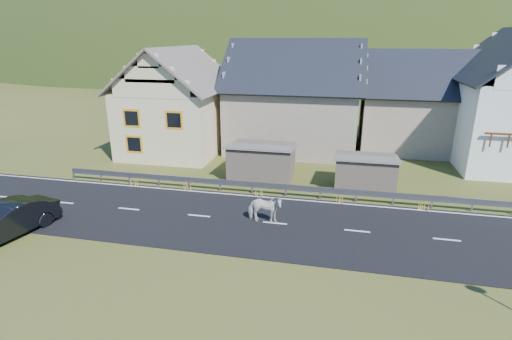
# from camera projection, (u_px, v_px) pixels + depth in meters

# --- Properties ---
(ground) EXTENTS (160.00, 160.00, 0.00)m
(ground) POSITION_uv_depth(u_px,v_px,m) (275.00, 224.00, 19.91)
(ground) COLOR #364414
(ground) RESTS_ON ground
(road) EXTENTS (60.00, 7.00, 0.04)m
(road) POSITION_uv_depth(u_px,v_px,m) (275.00, 223.00, 19.90)
(road) COLOR black
(road) RESTS_ON ground
(lane_markings) EXTENTS (60.00, 6.60, 0.01)m
(lane_markings) POSITION_uv_depth(u_px,v_px,m) (275.00, 223.00, 19.89)
(lane_markings) COLOR silver
(lane_markings) RESTS_ON road
(guardrail) EXTENTS (28.10, 0.09, 0.75)m
(guardrail) POSITION_uv_depth(u_px,v_px,m) (286.00, 187.00, 23.14)
(guardrail) COLOR #93969B
(guardrail) RESTS_ON ground
(shed_left) EXTENTS (4.30, 3.30, 2.40)m
(shed_left) POSITION_uv_depth(u_px,v_px,m) (262.00, 162.00, 25.98)
(shed_left) COLOR brown
(shed_left) RESTS_ON ground
(shed_right) EXTENTS (3.80, 2.90, 2.20)m
(shed_right) POSITION_uv_depth(u_px,v_px,m) (365.00, 173.00, 24.23)
(shed_right) COLOR brown
(shed_right) RESTS_ON ground
(house_cream) EXTENTS (7.80, 9.80, 8.30)m
(house_cream) POSITION_uv_depth(u_px,v_px,m) (177.00, 96.00, 31.66)
(house_cream) COLOR beige
(house_cream) RESTS_ON ground
(house_stone_a) EXTENTS (10.80, 9.80, 8.90)m
(house_stone_a) POSITION_uv_depth(u_px,v_px,m) (295.00, 91.00, 32.52)
(house_stone_a) COLOR gray
(house_stone_a) RESTS_ON ground
(house_stone_b) EXTENTS (9.80, 8.80, 8.10)m
(house_stone_b) POSITION_uv_depth(u_px,v_px,m) (420.00, 96.00, 32.47)
(house_stone_b) COLOR gray
(house_stone_b) RESTS_ON ground
(mountain) EXTENTS (440.00, 280.00, 260.00)m
(mountain) POSITION_uv_depth(u_px,v_px,m) (348.00, 99.00, 191.91)
(mountain) COLOR #233410
(mountain) RESTS_ON ground
(conifer_patch) EXTENTS (76.00, 50.00, 28.00)m
(conifer_patch) POSITION_uv_depth(u_px,v_px,m) (167.00, 45.00, 131.01)
(conifer_patch) COLOR black
(conifer_patch) RESTS_ON ground
(horse) EXTENTS (0.83, 1.78, 1.49)m
(horse) POSITION_uv_depth(u_px,v_px,m) (265.00, 209.00, 19.75)
(horse) COLOR silver
(horse) RESTS_ON road
(car) EXTENTS (2.69, 5.07, 1.59)m
(car) POSITION_uv_depth(u_px,v_px,m) (5.00, 221.00, 18.38)
(car) COLOR black
(car) RESTS_ON ground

